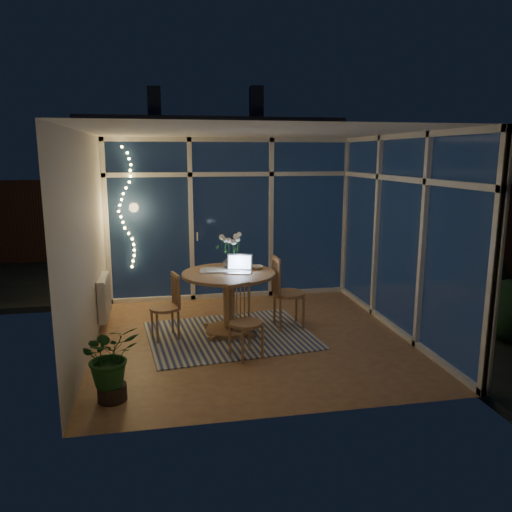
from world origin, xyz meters
name	(u,v)px	position (x,y,z in m)	size (l,w,h in m)	color
floor	(253,338)	(0.00, 0.00, 0.00)	(4.00, 4.00, 0.00)	brown
ceiling	(253,132)	(0.00, 0.00, 2.60)	(4.00, 4.00, 0.00)	silver
wall_back	(231,219)	(0.00, 2.00, 1.30)	(4.00, 0.04, 2.60)	beige
wall_front	(295,277)	(0.00, -2.00, 1.30)	(4.00, 0.04, 2.60)	beige
wall_left	(86,244)	(-2.00, 0.00, 1.30)	(0.04, 4.00, 2.60)	beige
wall_right	(402,234)	(2.00, 0.00, 1.30)	(0.04, 4.00, 2.60)	beige
window_wall_back	(231,220)	(0.00, 1.96, 1.30)	(4.00, 0.10, 2.60)	silver
window_wall_right	(399,235)	(1.96, 0.00, 1.30)	(0.10, 4.00, 2.60)	silver
radiator	(104,297)	(-1.94, 0.90, 0.40)	(0.10, 0.70, 0.58)	silver
fairy_lights	(126,208)	(-1.65, 1.88, 1.52)	(0.24, 0.10, 1.85)	#FFCF66
garden_patio	(235,261)	(0.50, 5.00, -0.06)	(12.00, 6.00, 0.10)	black
garden_fence	(211,218)	(0.00, 5.50, 0.90)	(11.00, 0.08, 1.80)	#311A12
neighbour_roof	(210,159)	(0.30, 8.50, 2.20)	(7.00, 3.00, 2.20)	#303239
garden_shrubs	(180,255)	(-0.80, 3.40, 0.45)	(0.90, 0.90, 0.90)	black
rug	(230,335)	(-0.28, 0.14, 0.01)	(2.10, 1.68, 0.01)	beige
dining_table	(229,303)	(-0.28, 0.24, 0.41)	(1.22, 1.22, 0.83)	#916541
chair_left	(164,307)	(-1.12, 0.19, 0.43)	(0.40, 0.40, 0.86)	#916541
chair_right	(289,292)	(0.55, 0.33, 0.50)	(0.47, 0.47, 1.01)	#916541
chair_front	(246,321)	(-0.20, -0.59, 0.44)	(0.40, 0.40, 0.87)	#916541
laptop	(238,264)	(-0.16, 0.21, 0.95)	(0.33, 0.29, 0.24)	silver
flower_vase	(230,261)	(-0.23, 0.46, 0.93)	(0.20, 0.20, 0.21)	white
bowl	(257,267)	(0.12, 0.39, 0.85)	(0.15, 0.15, 0.04)	white
newspapers	(219,271)	(-0.39, 0.33, 0.84)	(0.42, 0.32, 0.02)	silver
phone	(233,272)	(-0.23, 0.21, 0.83)	(0.11, 0.06, 0.01)	black
potted_plant	(110,363)	(-1.65, -1.39, 0.38)	(0.54, 0.47, 0.76)	#19481B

